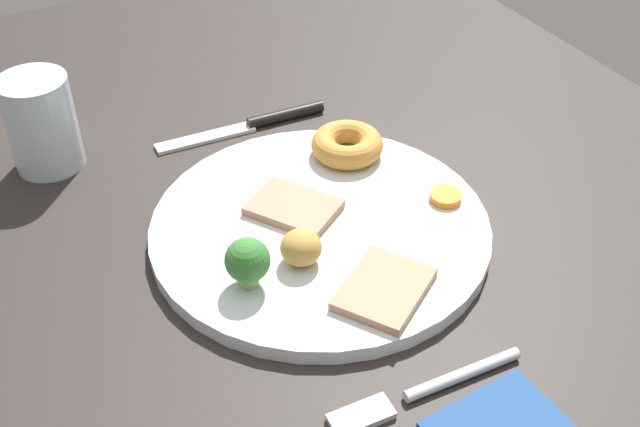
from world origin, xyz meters
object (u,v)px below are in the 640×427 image
object	(u,v)px
dinner_plate	(320,229)
meat_slice_under	(294,207)
fork	(422,391)
yorkshire_pudding	(347,144)
carrot_coin_front	(446,197)
broccoli_floret	(248,261)
water_glass	(41,123)
roast_potato_left	(301,247)
meat_slice_main	(384,289)
knife	(257,123)

from	to	relation	value
dinner_plate	meat_slice_under	distance (cm)	3.04
meat_slice_under	fork	xyz separation A→B (cm)	(-21.35, 0.33, -1.41)
fork	meat_slice_under	bearing A→B (deg)	-88.81
yorkshire_pudding	carrot_coin_front	distance (cm)	11.31
dinner_plate	broccoli_floret	size ratio (longest dim) A/B	6.89
water_glass	meat_slice_under	bearing A→B (deg)	-138.35
broccoli_floret	water_glass	bearing A→B (deg)	21.10
roast_potato_left	carrot_coin_front	bearing A→B (deg)	-84.85
roast_potato_left	dinner_plate	bearing A→B (deg)	-44.54
meat_slice_main	broccoli_floret	bearing A→B (deg)	57.26
yorkshire_pudding	water_glass	distance (cm)	29.24
roast_potato_left	knife	bearing A→B (deg)	-14.64
meat_slice_under	yorkshire_pudding	xyz separation A→B (cm)	(5.53, -8.46, 0.78)
carrot_coin_front	fork	world-z (taller)	carrot_coin_front
yorkshire_pudding	roast_potato_left	distance (cm)	15.95
fork	water_glass	world-z (taller)	water_glass
meat_slice_main	yorkshire_pudding	bearing A→B (deg)	-20.16
carrot_coin_front	water_glass	bearing A→B (deg)	51.19
yorkshire_pudding	water_glass	world-z (taller)	water_glass
water_glass	meat_slice_main	bearing A→B (deg)	-149.09
meat_slice_main	yorkshire_pudding	distance (cm)	19.20
dinner_plate	water_glass	xyz separation A→B (cm)	(21.86, 18.57, 4.00)
broccoli_floret	water_glass	xyz separation A→B (cm)	(26.04, 10.05, 0.93)
knife	fork	bearing A→B (deg)	86.29
yorkshire_pudding	broccoli_floret	distance (cm)	19.87
meat_slice_main	meat_slice_under	bearing A→B (deg)	8.41
yorkshire_pudding	knife	distance (cm)	11.95
knife	water_glass	distance (cm)	21.42
carrot_coin_front	water_glass	distance (cm)	38.75
roast_potato_left	carrot_coin_front	distance (cm)	15.31
dinner_plate	meat_slice_under	size ratio (longest dim) A/B	3.96
carrot_coin_front	roast_potato_left	bearing A→B (deg)	95.15
roast_potato_left	fork	xyz separation A→B (cm)	(-15.13, -2.00, -2.50)
meat_slice_main	yorkshire_pudding	size ratio (longest dim) A/B	1.10
dinner_plate	yorkshire_pudding	xyz separation A→B (cm)	(8.03, -7.11, 1.88)
dinner_plate	roast_potato_left	size ratio (longest dim) A/B	8.58
yorkshire_pudding	roast_potato_left	bearing A→B (deg)	137.47
dinner_plate	water_glass	distance (cm)	28.96
broccoli_floret	knife	xyz separation A→B (cm)	(22.89, -10.71, -3.33)
yorkshire_pudding	broccoli_floret	bearing A→B (deg)	128.01
yorkshire_pudding	fork	world-z (taller)	yorkshire_pudding
broccoli_floret	carrot_coin_front	bearing A→B (deg)	-84.78
meat_slice_under	carrot_coin_front	world-z (taller)	meat_slice_under
yorkshire_pudding	fork	bearing A→B (deg)	161.91
water_glass	fork	bearing A→B (deg)	-157.46
water_glass	dinner_plate	bearing A→B (deg)	-139.65
meat_slice_under	fork	world-z (taller)	meat_slice_under
meat_slice_main	yorkshire_pudding	world-z (taller)	yorkshire_pudding
dinner_plate	roast_potato_left	distance (cm)	5.66
meat_slice_main	broccoli_floret	distance (cm)	10.90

